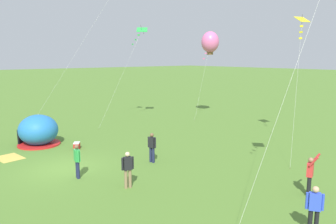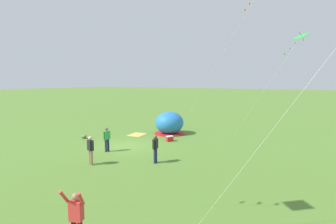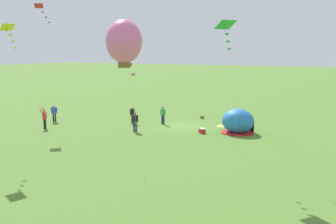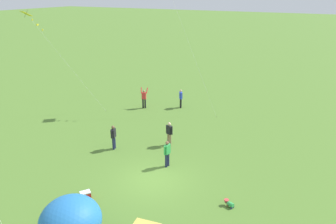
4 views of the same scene
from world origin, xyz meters
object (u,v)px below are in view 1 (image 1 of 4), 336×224
Objects in this scene: person_arms_raised at (310,174)px; kite_yellow at (302,24)px; person_with_toddler at (314,208)px; kite_green at (141,32)px; cooler_box at (77,146)px; person_watching_sky at (128,168)px; popup_tent at (38,131)px; person_center_field at (152,146)px; person_near_tent at (77,159)px; kite_pink at (210,42)px.

kite_yellow is at bearing 123.62° from person_arms_raised.
kite_green is at bearing 161.05° from person_with_toddler.
cooler_box is 7.73m from person_watching_sky.
popup_tent is 1.63× the size of person_watching_sky.
person_center_field is 3.83m from person_watching_sky.
person_watching_sky is at bearing -6.74° from cooler_box.
person_with_toddler and person_watching_sky have the same top height.
person_near_tent is (7.60, -0.58, -0.03)m from popup_tent.
kite_yellow reaches higher than person_arms_raised.
popup_tent is 17.19m from person_arms_raised.
person_arms_raised is at bearing 19.53° from cooler_box.
cooler_box is (2.61, 1.58, -0.78)m from popup_tent.
cooler_box is 0.08× the size of kite_pink.
person_near_tent reaches higher than cooler_box.
person_near_tent is 0.20× the size of kite_yellow.
person_watching_sky is (2.28, -3.07, 0.00)m from person_center_field.
kite_yellow is 11.02m from kite_pink.
popup_tent is at bearing -169.11° from person_with_toddler.
kite_green reaches higher than person_watching_sky.
person_watching_sky is 19.78m from kite_pink.
person_with_toddler is at bearing -60.38° from person_arms_raised.
cooler_box is 5.49m from person_near_tent.
person_watching_sky is 1.00× the size of person_near_tent.
person_near_tent is (-8.38, -6.91, -0.03)m from person_arms_raised.
kite_yellow reaches higher than person_with_toddler.
popup_tent is at bearing 175.63° from person_near_tent.
popup_tent is 0.32× the size of kite_yellow.
kite_green is (-2.45, 10.29, 7.15)m from popup_tent.
kite_green reaches higher than person_with_toddler.
person_arms_raised is 1.10× the size of person_with_toddler.
cooler_box is 5.83m from person_center_field.
kite_green is at bearing 147.89° from person_center_field.
popup_tent is 17.70m from kite_pink.
person_center_field and person_with_toddler have the same top height.
popup_tent reaches higher than person_near_tent.
person_arms_raised reaches higher than person_with_toddler.
person_with_toddler is 7.88m from person_watching_sky.
person_center_field is 0.20× the size of kite_green.
person_center_field is at bearing -106.41° from kite_yellow.
person_with_toddler is at bearing -18.95° from kite_green.
person_with_toddler is at bearing -37.04° from kite_pink.
person_with_toddler is 22.69m from kite_pink.
person_watching_sky is 2.94m from person_near_tent.
kite_pink is (-2.33, 14.92, 7.15)m from cooler_box.
person_with_toddler is (17.65, 3.39, -0.03)m from popup_tent.
popup_tent is 1.63× the size of person_center_field.
kite_green is (-10.05, 10.88, 7.18)m from person_near_tent.
kite_yellow is (3.36, 14.46, 7.14)m from person_near_tent.
person_center_field is 0.20× the size of kite_yellow.
kite_pink reaches higher than person_arms_raised.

